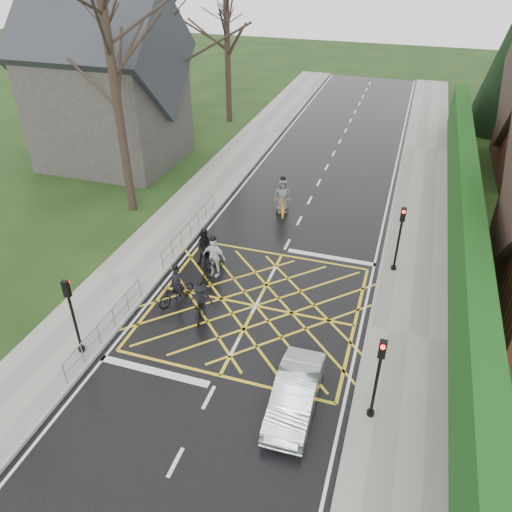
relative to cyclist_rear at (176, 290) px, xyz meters
The scene contains 22 objects.
ground 3.29m from the cyclist_rear, 12.13° to the left, with size 120.00×120.00×0.00m, color black.
road 3.29m from the cyclist_rear, 12.13° to the left, with size 9.00×80.00×0.01m, color black.
sidewalk_right 9.20m from the cyclist_rear, ahead, with size 3.00×80.00×0.15m, color gray.
sidewalk_left 2.96m from the cyclist_rear, 166.52° to the left, with size 3.00×80.00×0.15m, color gray.
stone_wall 12.80m from the cyclist_rear, 31.47° to the left, with size 0.50×38.00×0.70m, color slate.
hedge 12.89m from the cyclist_rear, 31.47° to the left, with size 0.90×38.00×2.80m, color #103E11.
conifer 30.41m from the cyclist_rear, 62.46° to the left, with size 4.60×4.60×10.00m.
church 16.95m from the cyclist_rear, 129.28° to the left, with size 8.80×7.80×11.00m.
tree_near 11.51m from the cyclist_rear, 131.14° to the left, with size 9.24×9.24×11.44m.
tree_mid 18.09m from the cyclist_rear, 114.97° to the left, with size 10.08×10.08×12.48m.
tree_far 24.41m from the cyclist_rear, 105.14° to the left, with size 8.40×8.40×10.40m.
railing_south 3.19m from the cyclist_rear, 117.79° to the right, with size 0.05×5.04×1.03m.
railing_north 4.92m from the cyclist_rear, 107.62° to the left, with size 0.05×6.04×1.03m.
traffic_light_ne 9.66m from the cyclist_rear, 30.54° to the left, with size 0.24×0.31×3.21m.
traffic_light_se 9.05m from the cyclist_rear, 23.10° to the right, with size 0.24×0.31×3.21m.
traffic_light_sw 4.41m from the cyclist_rear, 116.91° to the right, with size 0.24×0.31×3.21m.
cyclist_rear is the anchor object (origin of this frame).
cyclist_back 2.84m from the cyclist_rear, 88.36° to the left, with size 1.17×1.97×1.90m.
cyclist_mid 1.39m from the cyclist_rear, 21.93° to the right, with size 1.09×1.79×1.65m.
cyclist_front 2.31m from the cyclist_rear, 70.76° to the left, with size 1.13×2.06×2.02m.
cyclist_lead 9.08m from the cyclist_rear, 77.16° to the left, with size 1.44×2.27×2.09m.
car 7.07m from the cyclist_rear, 33.19° to the right, with size 1.29×3.71×1.22m, color silver.
Camera 1 is at (4.87, -15.12, 12.72)m, focal length 35.00 mm.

